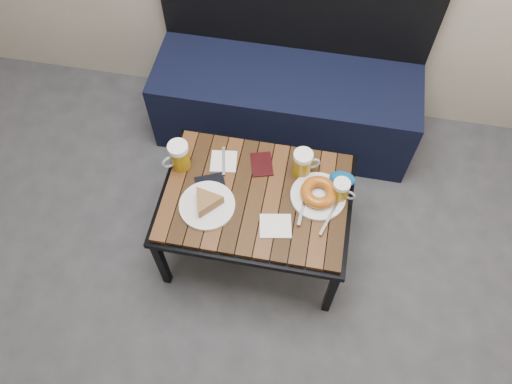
% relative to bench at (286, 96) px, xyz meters
% --- Properties ---
extents(room_shell, '(4.00, 4.00, 4.00)m').
position_rel_bench_xyz_m(room_shell, '(-0.27, -1.26, 1.48)').
color(room_shell, gray).
rests_on(room_shell, ground).
extents(bench, '(1.40, 0.50, 0.95)m').
position_rel_bench_xyz_m(bench, '(0.00, 0.00, 0.00)').
color(bench, black).
rests_on(bench, ground).
extents(cafe_table, '(0.84, 0.62, 0.47)m').
position_rel_bench_xyz_m(cafe_table, '(-0.02, -0.77, 0.16)').
color(cafe_table, black).
rests_on(cafe_table, ground).
extents(beer_mug_left, '(0.13, 0.12, 0.14)m').
position_rel_bench_xyz_m(beer_mug_left, '(-0.39, -0.68, 0.27)').
color(beer_mug_left, '#9B720C').
rests_on(beer_mug_left, cafe_table).
extents(beer_mug_centre, '(0.13, 0.10, 0.14)m').
position_rel_bench_xyz_m(beer_mug_centre, '(0.16, -0.61, 0.27)').
color(beer_mug_centre, '#9B720C').
rests_on(beer_mug_centre, cafe_table).
extents(beer_mug_right, '(0.11, 0.08, 0.12)m').
position_rel_bench_xyz_m(beer_mug_right, '(0.33, -0.72, 0.26)').
color(beer_mug_right, '#9B720C').
rests_on(beer_mug_right, cafe_table).
extents(plate_pie, '(0.24, 0.24, 0.07)m').
position_rel_bench_xyz_m(plate_pie, '(-0.22, -0.87, 0.23)').
color(plate_pie, white).
rests_on(plate_pie, cafe_table).
extents(plate_bagel, '(0.24, 0.31, 0.07)m').
position_rel_bench_xyz_m(plate_bagel, '(0.24, -0.73, 0.23)').
color(plate_bagel, white).
rests_on(plate_bagel, cafe_table).
extents(napkin_left, '(0.13, 0.15, 0.01)m').
position_rel_bench_xyz_m(napkin_left, '(-0.20, -0.63, 0.20)').
color(napkin_left, white).
rests_on(napkin_left, cafe_table).
extents(napkin_right, '(0.15, 0.13, 0.01)m').
position_rel_bench_xyz_m(napkin_right, '(0.08, -0.91, 0.20)').
color(napkin_right, white).
rests_on(napkin_right, cafe_table).
extents(passport_navy, '(0.15, 0.14, 0.01)m').
position_rel_bench_xyz_m(passport_navy, '(-0.23, -0.75, 0.20)').
color(passport_navy, black).
rests_on(passport_navy, cafe_table).
extents(passport_burgundy, '(0.13, 0.15, 0.01)m').
position_rel_bench_xyz_m(passport_burgundy, '(-0.03, -0.61, 0.20)').
color(passport_burgundy, black).
rests_on(passport_burgundy, cafe_table).
extents(knit_pouch, '(0.12, 0.08, 0.05)m').
position_rel_bench_xyz_m(knit_pouch, '(0.34, -0.63, 0.22)').
color(knit_pouch, navy).
rests_on(knit_pouch, cafe_table).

